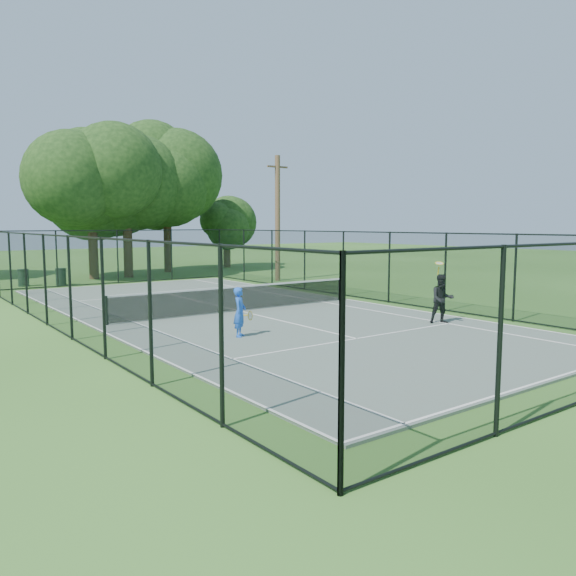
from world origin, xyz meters
TOP-DOWN VIEW (x-y plane):
  - ground at (0.00, 0.00)m, footprint 120.00×120.00m
  - tennis_court at (0.00, 0.00)m, footprint 11.00×24.00m
  - tennis_net at (0.00, 0.00)m, footprint 10.08×0.08m
  - fence at (0.00, 0.00)m, footprint 13.10×26.10m
  - tree_near_left at (-0.27, 16.46)m, footprint 6.92×6.92m
  - tree_near_mid at (1.80, 16.20)m, footprint 6.43×6.43m
  - tree_near_right at (5.45, 18.36)m, footprint 6.73×6.73m
  - tree_far_right at (11.02, 19.88)m, footprint 4.10×4.10m
  - trash_bin_left at (-4.62, 14.53)m, footprint 0.58×0.58m
  - trash_bin_right at (-2.85, 13.93)m, footprint 0.58×0.58m
  - utility_pole at (8.14, 9.00)m, footprint 1.40×0.30m
  - player_blue at (-2.51, -4.15)m, footprint 0.89×0.62m
  - player_black at (4.00, -6.19)m, footprint 1.01×1.00m

SIDE VIEW (x-z plane):
  - ground at x=0.00m, z-range 0.00..0.00m
  - tennis_court at x=0.00m, z-range 0.00..0.06m
  - trash_bin_left at x=-4.62m, z-range 0.01..0.93m
  - trash_bin_right at x=-2.85m, z-range 0.01..0.93m
  - tennis_net at x=0.00m, z-range 0.10..1.05m
  - player_blue at x=-2.51m, z-range 0.06..1.50m
  - player_black at x=4.00m, z-range -0.33..2.08m
  - fence at x=0.00m, z-range 0.00..3.00m
  - tree_far_right at x=11.02m, z-range 0.64..6.06m
  - utility_pole at x=8.14m, z-range 0.06..7.32m
  - tree_near_mid at x=1.80m, z-range 0.98..9.38m
  - tree_near_left at x=-0.27m, z-range 1.04..10.06m
  - tree_near_right at x=5.45m, z-range 1.26..10.55m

